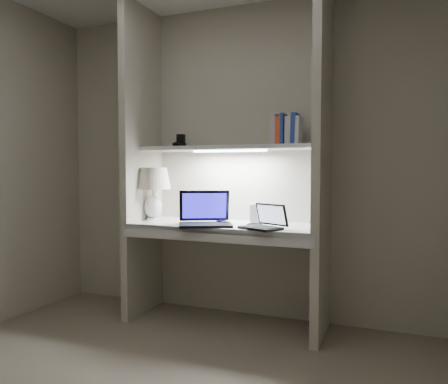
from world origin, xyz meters
The scene contains 17 objects.
back_wall centered at (0.00, 1.50, 1.25)m, with size 3.20×0.01×2.50m, color #BCB3A1.
alcove_panel_left centered at (-0.73, 1.23, 1.25)m, with size 0.06×0.55×2.50m, color #BCB3A1.
alcove_panel_right centered at (0.73, 1.23, 1.25)m, with size 0.06×0.55×2.50m, color #BCB3A1.
desk centered at (0.00, 1.23, 0.75)m, with size 1.40×0.55×0.04m, color white.
desk_apron centered at (0.00, 0.96, 0.72)m, with size 1.46×0.03×0.10m, color silver.
shelf centered at (0.00, 1.32, 1.35)m, with size 1.40×0.36×0.03m, color silver.
strip_light centered at (0.00, 1.32, 1.33)m, with size 0.60×0.04×0.01m, color white.
table_lamp centered at (-0.64, 1.25, 1.06)m, with size 0.29×0.29×0.43m.
laptop_main centered at (-0.11, 1.10, 0.83)m, with size 0.49×0.46×0.26m.
laptop_netbook centered at (0.36, 1.06, 0.81)m, with size 0.34×0.33×0.17m.
speaker centered at (0.21, 1.38, 0.84)m, with size 0.10×0.07×0.15m, color silver.
mouse centered at (0.00, 1.16, 0.79)m, with size 0.10×0.06×0.04m, color black.
cable_coil centered at (0.24, 1.26, 0.78)m, with size 0.09×0.09×0.01m, color black.
sticky_note centered at (-0.43, 1.25, 0.77)m, with size 0.07×0.07×0.00m, color yellow.
book_row centered at (0.44, 1.34, 1.48)m, with size 0.22×0.15×0.23m.
shelf_box centered at (-0.45, 1.38, 1.42)m, with size 0.06×0.05×0.11m, color black.
shelf_gadget centered at (-0.45, 1.32, 1.39)m, with size 0.10×0.07×0.04m, color black.
Camera 1 is at (1.20, -1.86, 1.19)m, focal length 35.00 mm.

